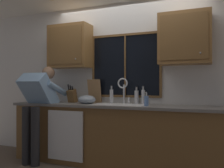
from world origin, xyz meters
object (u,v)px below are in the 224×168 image
soap_dispenser (146,101)px  bottle_amber_small (143,96)px  mixing_bowl (87,100)px  bottle_green_glass (111,96)px  knife_block (72,96)px  cutting_board (95,91)px  person_standing (38,102)px  bottle_tall_clear (137,97)px

soap_dispenser → bottle_amber_small: size_ratio=0.70×
mixing_bowl → bottle_green_glass: bearing=31.5°
knife_block → cutting_board: bearing=15.6°
knife_block → cutting_board: (0.37, 0.10, 0.08)m
cutting_board → soap_dispenser: 1.01m
bottle_amber_small → bottle_green_glass: bearing=-173.6°
cutting_board → bottle_green_glass: bearing=-7.9°
bottle_green_glass → bottle_amber_small: size_ratio=1.01×
person_standing → bottle_amber_small: bearing=18.2°
person_standing → mixing_bowl: 0.78m
cutting_board → soap_dispenser: (0.96, -0.31, -0.12)m
person_standing → bottle_green_glass: size_ratio=5.31×
bottle_green_glass → bottle_tall_clear: (0.39, 0.07, -0.01)m
cutting_board → knife_block: bearing=-164.4°
cutting_board → bottle_amber_small: size_ratio=1.38×
mixing_bowl → bottle_green_glass: (0.33, 0.20, 0.06)m
cutting_board → bottle_green_glass: cutting_board is taller
soap_dispenser → bottle_green_glass: bearing=156.9°
mixing_bowl → bottle_amber_small: bottle_amber_small is taller
person_standing → bottle_tall_clear: person_standing is taller
cutting_board → mixing_bowl: cutting_board is taller
knife_block → bottle_tall_clear: 1.09m
person_standing → bottle_amber_small: person_standing is taller
soap_dispenser → bottle_amber_small: (-0.13, 0.33, 0.04)m
bottle_tall_clear → mixing_bowl: bearing=-159.1°
knife_block → cutting_board: size_ratio=0.82×
soap_dispenser → bottle_tall_clear: bottle_tall_clear is taller
person_standing → mixing_bowl: size_ratio=5.47×
knife_block → bottle_tall_clear: size_ratio=1.20×
mixing_bowl → soap_dispenser: (0.97, -0.07, 0.01)m
bottle_green_glass → bottle_amber_small: 0.50m
bottle_tall_clear → bottle_green_glass: bearing=-169.6°
bottle_green_glass → knife_block: bearing=-175.2°
mixing_bowl → person_standing: bearing=-160.8°
soap_dispenser → knife_block: bearing=170.9°
person_standing → knife_block: bearing=46.9°
knife_block → cutting_board: 0.39m
knife_block → mixing_bowl: bearing=-22.4°
bottle_amber_small → knife_block: bearing=-174.5°
knife_block → bottle_amber_small: knife_block is taller
bottle_green_glass → bottle_amber_small: (0.50, 0.06, -0.00)m
person_standing → soap_dispenser: bearing=6.4°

